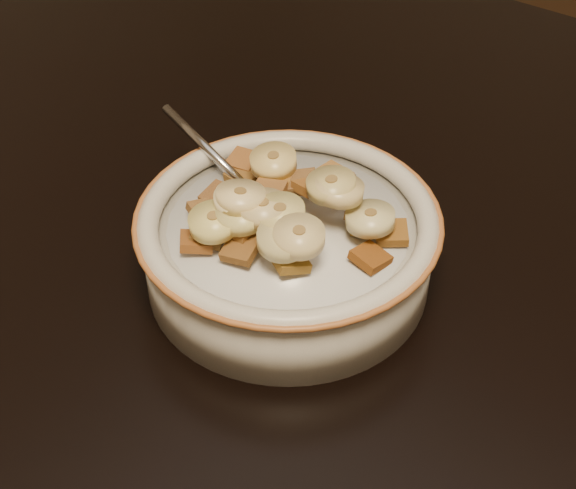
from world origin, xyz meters
The scene contains 40 objects.
table centered at (0.00, 0.00, 0.73)m, with size 1.40×0.90×0.04m, color black.
cereal_bowl centered at (-0.08, -0.05, 0.77)m, with size 0.19×0.19×0.05m, color beige.
milk centered at (-0.08, -0.05, 0.80)m, with size 0.16×0.16×0.00m, color silver.
spoon centered at (-0.11, -0.04, 0.80)m, with size 0.03×0.05×0.01m, color #B4B4B8.
cereal_square_0 centered at (-0.03, -0.02, 0.80)m, with size 0.02×0.02×0.01m, color olive.
cereal_square_1 centered at (-0.04, -0.02, 0.80)m, with size 0.02×0.02×0.01m, color #98621F.
cereal_square_2 centered at (-0.05, -0.08, 0.81)m, with size 0.02×0.02×0.01m, color brown.
cereal_square_3 centered at (-0.11, -0.02, 0.81)m, with size 0.02×0.02×0.01m, color olive.
cereal_square_4 centered at (-0.10, -0.03, 0.81)m, with size 0.02×0.02×0.01m, color olive.
cereal_square_5 centered at (-0.12, -0.08, 0.81)m, with size 0.02×0.02×0.01m, color brown.
cereal_square_6 centered at (-0.08, -0.03, 0.82)m, with size 0.02×0.02×0.01m, color brown.
cereal_square_7 centered at (-0.09, -0.08, 0.81)m, with size 0.02×0.02×0.01m, color #905F23.
cereal_square_8 centered at (-0.09, -0.02, 0.81)m, with size 0.02×0.02×0.01m, color brown.
cereal_square_9 centered at (-0.07, -0.03, 0.82)m, with size 0.02×0.02×0.01m, color brown.
cereal_square_10 centered at (-0.10, -0.03, 0.81)m, with size 0.02×0.02×0.01m, color olive.
cereal_square_11 centered at (-0.02, -0.05, 0.80)m, with size 0.02×0.02×0.01m, color brown.
cereal_square_12 centered at (-0.08, -0.06, 0.82)m, with size 0.02×0.02×0.01m, color brown.
cereal_square_13 centered at (-0.11, -0.09, 0.80)m, with size 0.02×0.02×0.01m, color brown.
cereal_square_14 centered at (-0.10, -0.06, 0.81)m, with size 0.02×0.02×0.01m, color brown.
cereal_square_15 centered at (-0.08, -0.09, 0.81)m, with size 0.02×0.02×0.01m, color brown.
cereal_square_16 centered at (-0.09, -0.05, 0.82)m, with size 0.02×0.02×0.01m, color brown.
cereal_square_17 centered at (-0.14, -0.02, 0.80)m, with size 0.02×0.02×0.01m, color brown.
cereal_square_18 centered at (-0.12, -0.06, 0.81)m, with size 0.02×0.02×0.01m, color brown.
cereal_square_19 centered at (-0.08, 0.00, 0.81)m, with size 0.02×0.02×0.01m, color #9C5D2D.
cereal_square_20 centered at (-0.02, -0.02, 0.80)m, with size 0.02×0.02×0.01m, color brown.
cereal_square_21 centered at (-0.13, -0.03, 0.80)m, with size 0.02×0.02×0.01m, color brown.
cereal_square_22 centered at (-0.07, -0.01, 0.81)m, with size 0.02×0.02×0.01m, color brown.
cereal_square_23 centered at (-0.11, -0.10, 0.80)m, with size 0.02×0.02×0.01m, color brown.
banana_slice_0 centered at (-0.08, -0.07, 0.82)m, with size 0.03×0.03×0.01m, color #E4C179.
banana_slice_1 centered at (-0.05, -0.08, 0.82)m, with size 0.03×0.03×0.01m, color #CFBD80.
banana_slice_2 centered at (-0.05, -0.08, 0.82)m, with size 0.03×0.03×0.01m, color #F6DF9A.
banana_slice_3 centered at (-0.07, -0.07, 0.82)m, with size 0.03×0.03×0.01m, color #E1D16F.
banana_slice_4 centered at (-0.10, -0.09, 0.82)m, with size 0.03×0.03×0.01m, color #DFCA71.
banana_slice_5 centered at (-0.05, -0.03, 0.83)m, with size 0.03×0.03×0.01m, color #D1BF89.
banana_slice_6 centered at (-0.03, -0.03, 0.81)m, with size 0.03×0.03×0.01m, color beige.
banana_slice_7 centered at (-0.11, -0.03, 0.82)m, with size 0.03×0.03×0.01m, color #DEBE74.
banana_slice_8 centered at (-0.09, -0.07, 0.83)m, with size 0.03×0.03×0.01m, color #FFE2A7.
banana_slice_9 centered at (-0.09, -0.08, 0.82)m, with size 0.03×0.03×0.01m, color #ECD88B.
banana_slice_10 centered at (-0.10, -0.08, 0.82)m, with size 0.03×0.03×0.01m, color #FBE8A3.
banana_slice_11 centered at (-0.06, -0.03, 0.83)m, with size 0.03×0.03×0.01m, color #D9C67A.
Camera 1 is at (0.16, -0.37, 1.13)m, focal length 50.00 mm.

